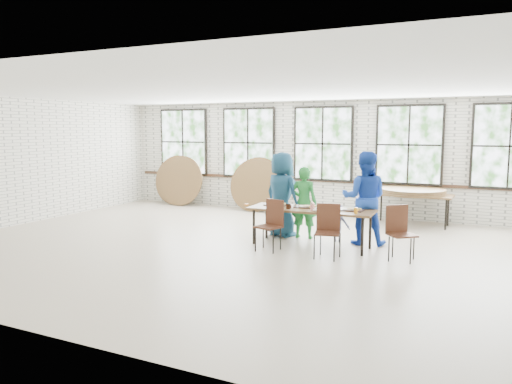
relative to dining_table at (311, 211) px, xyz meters
The scene contains 13 objects.
room 3.97m from the dining_table, 105.22° to the left, with size 12.00×12.00×12.00m.
dining_table is the anchor object (origin of this frame).
chair_near_left 0.83m from the dining_table, 134.37° to the right, with size 0.52×0.51×0.95m.
chair_near_right 0.85m from the dining_table, 49.42° to the right, with size 0.51×0.49×0.95m.
chair_spare 1.73m from the dining_table, ahead, with size 0.58×0.58×0.95m.
adult_teal 1.12m from the dining_table, 143.85° to the left, with size 0.87×0.57×1.78m, color navy.
adult_green 0.76m from the dining_table, 121.06° to the left, with size 0.55×0.36×1.50m, color #217C30.
toddler 0.80m from the dining_table, 62.39° to the left, with size 0.49×0.28×0.76m, color #141841.
adult_blue 1.11m from the dining_table, 36.78° to the left, with size 0.89×0.69×1.83m, color #1840AE.
storage_table 3.41m from the dining_table, 65.42° to the left, with size 1.81×0.79×0.74m.
tabletop_clutter 0.11m from the dining_table, 17.19° to the right, with size 1.98×0.60×0.11m.
round_tops_stacked 3.41m from the dining_table, 65.42° to the left, with size 1.50×1.50×0.13m.
round_tops_leaning 5.30m from the dining_table, 140.65° to the left, with size 4.24×0.49×1.49m.
Camera 1 is at (4.19, -8.20, 2.26)m, focal length 35.00 mm.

